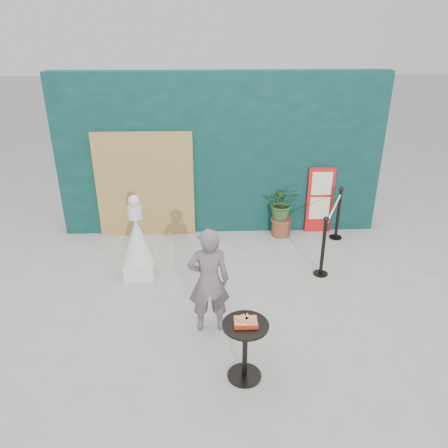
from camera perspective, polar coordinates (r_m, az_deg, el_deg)
ground at (r=6.05m, az=0.43°, el=-13.50°), size 60.00×60.00×0.00m
back_wall at (r=8.20m, az=-0.51°, el=8.96°), size 6.00×0.30×3.00m
bamboo_fence at (r=8.24m, az=-10.27°, el=4.97°), size 1.80×0.08×2.00m
woman at (r=5.64m, az=-2.00°, el=-7.45°), size 0.56×0.38×1.48m
menu_board at (r=8.56m, az=12.39°, el=3.04°), size 0.50×0.07×1.30m
statue at (r=7.02m, az=-11.18°, el=-2.61°), size 0.54×0.54×1.40m
cafe_table at (r=5.07m, az=2.78°, el=-15.17°), size 0.52×0.52×0.75m
food_basket at (r=4.89m, az=2.87°, el=-12.57°), size 0.26×0.19×0.11m
planter at (r=8.30m, az=7.60°, el=2.20°), size 0.59×0.51×1.00m
stanchion_barrier at (r=7.77m, az=13.83°, el=-0.70°), size 0.84×1.54×1.03m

